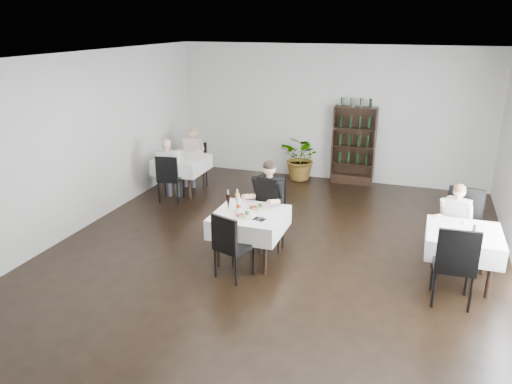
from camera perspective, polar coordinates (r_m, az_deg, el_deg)
room_shell at (r=7.10m, az=1.51°, el=2.82°), size 9.00×9.00×9.00m
wine_shelf at (r=11.23m, az=11.10°, el=5.14°), size 0.90×0.28×1.75m
main_table at (r=7.48m, az=-0.75°, el=-3.44°), size 1.03×1.03×0.77m
left_table at (r=10.57m, az=-8.49°, el=3.15°), size 0.98×0.98×0.77m
right_table at (r=7.41m, az=22.60°, el=-5.23°), size 0.98×0.98×0.77m
potted_tree at (r=11.40m, az=5.27°, el=3.91°), size 1.17×1.10×1.03m
main_chair_far at (r=8.19m, az=1.75°, el=-1.68°), size 0.57×0.57×1.02m
main_chair_near at (r=6.98m, az=-2.95°, el=-5.79°), size 0.57×0.57×0.97m
left_chair_far at (r=11.15m, az=-6.66°, el=3.54°), size 0.55×0.55×0.91m
left_chair_near at (r=10.07m, az=-9.90°, el=1.87°), size 0.51×0.51×0.97m
right_chair_far at (r=8.05m, az=22.45°, el=-3.11°), size 0.62×0.62×1.13m
right_chair_near at (r=6.79m, az=21.79°, el=-7.32°), size 0.52×0.53×1.10m
diner_main at (r=7.86m, az=1.25°, el=-0.67°), size 0.59×0.63×1.43m
diner_left_far at (r=11.08m, az=-7.23°, el=4.63°), size 0.49×0.50×1.29m
diner_left_near at (r=10.10m, az=-9.96°, el=3.07°), size 0.53×0.55×1.29m
diner_right_far at (r=7.92m, az=21.74°, el=-2.82°), size 0.54×0.57×1.23m
plate_far at (r=7.55m, az=0.02°, el=-1.83°), size 0.34×0.34×0.09m
plate_near at (r=7.27m, az=-1.51°, el=-2.71°), size 0.34×0.34×0.08m
pilsner_dark at (r=7.48m, az=-3.19°, el=-1.15°), size 0.08×0.08×0.32m
pilsner_lager at (r=7.48m, az=-2.14°, el=-1.10°), size 0.08×0.08×0.33m
coke_bottle at (r=7.43m, az=-2.00°, el=-1.45°), size 0.07×0.07×0.28m
napkin_cutlery at (r=7.18m, az=0.39°, el=-3.11°), size 0.19×0.18×0.02m
pepper_mill at (r=7.37m, az=23.68°, el=-3.83°), size 0.04×0.04×0.10m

